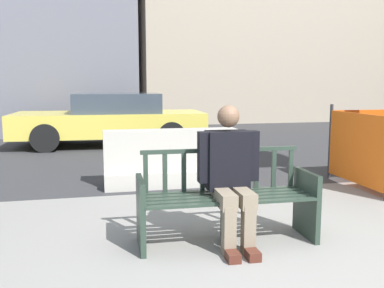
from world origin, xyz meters
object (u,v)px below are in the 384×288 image
at_px(seated_person, 230,172).
at_px(jersey_barrier_centre, 171,162).
at_px(car_taxi_near, 112,119).
at_px(street_bench, 226,201).

xyz_separation_m(seated_person, jersey_barrier_centre, (-0.12, 2.52, -0.35)).
xyz_separation_m(jersey_barrier_centre, car_taxi_near, (-0.69, 4.49, 0.31)).
bearing_deg(jersey_barrier_centre, street_bench, -87.66).
relative_size(street_bench, jersey_barrier_centre, 0.85).
height_order(street_bench, car_taxi_near, car_taxi_near).
relative_size(street_bench, car_taxi_near, 0.37).
height_order(street_bench, jersey_barrier_centre, street_bench).
height_order(street_bench, seated_person, seated_person).
height_order(jersey_barrier_centre, car_taxi_near, car_taxi_near).
bearing_deg(seated_person, car_taxi_near, 96.62).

